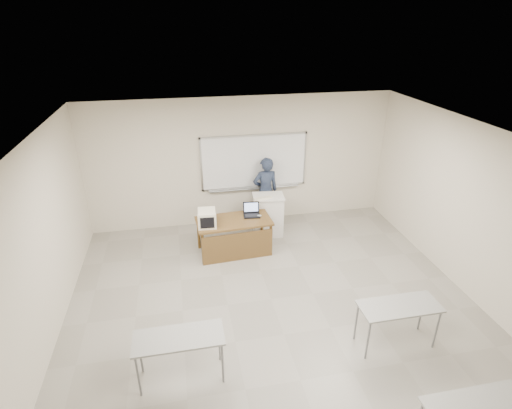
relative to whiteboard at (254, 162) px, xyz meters
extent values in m
cube|color=gray|center=(-0.30, -3.97, -1.49)|extent=(7.00, 8.00, 0.01)
cube|color=white|center=(0.00, 0.00, 0.02)|extent=(2.40, 0.03, 1.20)
cube|color=#B7BABC|center=(0.00, 0.00, 0.64)|extent=(2.48, 0.04, 0.04)
cube|color=#B7BABC|center=(0.00, 0.00, -0.60)|extent=(2.48, 0.04, 0.04)
cube|color=#B7BABC|center=(-1.22, 0.00, 0.02)|extent=(0.04, 0.04, 1.28)
cube|color=#B7BABC|center=(1.22, 0.00, 0.02)|extent=(0.04, 0.04, 1.28)
cube|color=#B7BABC|center=(0.00, -0.05, -0.64)|extent=(2.16, 0.07, 0.02)
cube|color=#989892|center=(-1.90, -4.47, -0.77)|extent=(1.20, 0.50, 0.03)
cylinder|color=slate|center=(-2.45, -4.67, -1.13)|extent=(0.03, 0.03, 0.70)
cylinder|color=slate|center=(-1.35, -4.67, -1.13)|extent=(0.03, 0.03, 0.70)
cylinder|color=slate|center=(-2.45, -4.27, -1.13)|extent=(0.03, 0.03, 0.70)
cylinder|color=slate|center=(-1.35, -4.27, -1.13)|extent=(0.03, 0.03, 0.70)
cube|color=#989892|center=(1.30, -4.47, -0.77)|extent=(1.20, 0.50, 0.03)
cylinder|color=slate|center=(0.75, -4.67, -1.13)|extent=(0.03, 0.03, 0.70)
cylinder|color=slate|center=(1.85, -4.67, -1.13)|extent=(0.03, 0.03, 0.70)
cylinder|color=slate|center=(0.75, -4.27, -1.13)|extent=(0.03, 0.03, 0.70)
cylinder|color=slate|center=(1.85, -4.27, -1.13)|extent=(0.03, 0.03, 0.70)
cube|color=#989892|center=(1.30, -6.17, -0.77)|extent=(1.20, 0.50, 0.03)
cylinder|color=slate|center=(1.85, -5.97, -1.13)|extent=(0.03, 0.03, 0.70)
cube|color=brown|center=(-0.70, -1.37, -0.75)|extent=(1.53, 0.76, 0.04)
cube|color=brown|center=(-0.70, -1.73, -1.17)|extent=(1.45, 0.03, 0.63)
cylinder|color=#4E3516|center=(-1.40, -1.69, -1.13)|extent=(0.06, 0.06, 0.71)
cylinder|color=#4E3516|center=(0.00, -1.69, -1.13)|extent=(0.06, 0.06, 0.71)
cylinder|color=#4E3516|center=(-1.40, -1.05, -1.13)|extent=(0.06, 0.06, 0.71)
cylinder|color=#4E3516|center=(0.00, -1.05, -1.13)|extent=(0.06, 0.06, 0.71)
cube|color=silver|center=(0.17, -0.77, -1.02)|extent=(0.64, 0.46, 0.92)
cube|color=silver|center=(0.17, -0.77, -0.54)|extent=(0.68, 0.50, 0.04)
cube|color=beige|center=(-1.25, -1.47, -0.57)|extent=(0.34, 0.36, 0.32)
cube|color=beige|center=(-1.25, -1.67, -0.57)|extent=(0.36, 0.04, 0.34)
cube|color=black|center=(-1.25, -1.69, -0.57)|extent=(0.27, 0.01, 0.23)
cube|color=black|center=(-0.30, -1.27, -0.72)|extent=(0.34, 0.25, 0.02)
cube|color=black|center=(-0.30, -1.28, -0.71)|extent=(0.28, 0.14, 0.01)
cube|color=black|center=(-0.30, -1.11, -0.59)|extent=(0.34, 0.07, 0.23)
cube|color=#96B0F1|center=(-0.30, -1.12, -0.59)|extent=(0.29, 0.05, 0.18)
ellipsoid|color=#9A9DA1|center=(-0.15, -1.32, -0.71)|extent=(0.11, 0.09, 0.04)
cube|color=beige|center=(0.02, -0.89, -0.51)|extent=(0.42, 0.21, 0.02)
imported|color=black|center=(0.23, -0.23, -0.65)|extent=(0.64, 0.45, 1.66)
camera|label=1|loc=(-1.68, -8.59, 3.11)|focal=28.00mm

